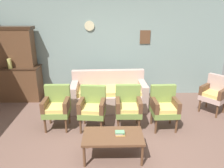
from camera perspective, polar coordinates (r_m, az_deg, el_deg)
The scene contains 14 objects.
ground_plane at distance 4.11m, azimuth 0.73°, elevation -16.35°, with size 7.68×7.68×0.00m, color brown.
wall_back_with_decor at distance 6.04m, azimuth -0.00°, elevation 9.57°, with size 6.40×0.09×2.70m.
side_cabinet at distance 6.37m, azimuth -23.19°, elevation 0.24°, with size 1.16×0.55×0.93m.
cabinet_upper_hutch at distance 6.21m, azimuth -24.15°, elevation 9.07°, with size 0.99×0.38×1.03m.
vase_on_cabinet at distance 6.09m, azimuth -25.52°, elevation 4.88°, with size 0.11×0.11×0.25m, color tan.
floral_couch at distance 5.44m, azimuth -0.88°, elevation -2.90°, with size 1.88×0.87×0.90m.
armchair_row_middle at distance 4.62m, azimuth -14.42°, elevation -5.51°, with size 0.52×0.49×0.90m.
armchair_near_couch_end at distance 4.45m, azimuth -5.22°, elevation -5.88°, with size 0.57×0.54×0.90m.
armchair_by_doorway at distance 4.49m, azimuth 4.33°, elevation -5.65°, with size 0.53×0.50×0.90m.
armchair_near_cabinet at distance 4.59m, azimuth 13.65°, elevation -5.59°, with size 0.54×0.51×0.90m.
wingback_chair_by_fireplace at distance 5.67m, azimuth 25.59°, elevation -2.07°, with size 0.71×0.71×0.90m.
coffee_table at distance 3.68m, azimuth 0.27°, elevation -13.98°, with size 1.00×0.56×0.42m.
book_stack_on_table at distance 3.64m, azimuth 2.09°, elevation -12.91°, with size 0.17×0.10×0.06m.
floor_vase_by_wall at distance 6.57m, azimuth 25.77°, elevation -1.20°, with size 0.18×0.18×0.58m, color brown.
Camera 1 is at (-0.11, -3.32, 2.42)m, focal length 34.49 mm.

